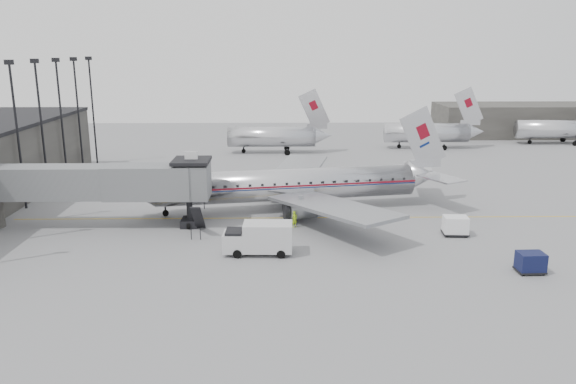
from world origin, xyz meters
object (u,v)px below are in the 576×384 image
service_van (259,238)px  ramp_worker (295,219)px  baggage_cart_navy (531,262)px  baggage_cart_white (455,225)px  airliner (294,185)px

service_van → ramp_worker: 7.70m
service_van → ramp_worker: service_van is taller
service_van → baggage_cart_navy: bearing=-10.1°
baggage_cart_white → baggage_cart_navy: bearing=-67.1°
service_van → baggage_cart_navy: service_van is taller
airliner → ramp_worker: 6.39m
airliner → baggage_cart_navy: 24.61m
baggage_cart_white → ramp_worker: (-14.37, 2.59, -0.14)m
service_van → airliner: bearing=78.2°
baggage_cart_navy → ramp_worker: (-17.31, 11.36, -0.05)m
airliner → baggage_cart_navy: size_ratio=16.13×
baggage_cart_navy → baggage_cart_white: baggage_cart_white is taller
airliner → ramp_worker: bearing=-100.6°
airliner → baggage_cart_white: 16.82m
service_van → baggage_cart_white: bearing=16.1°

